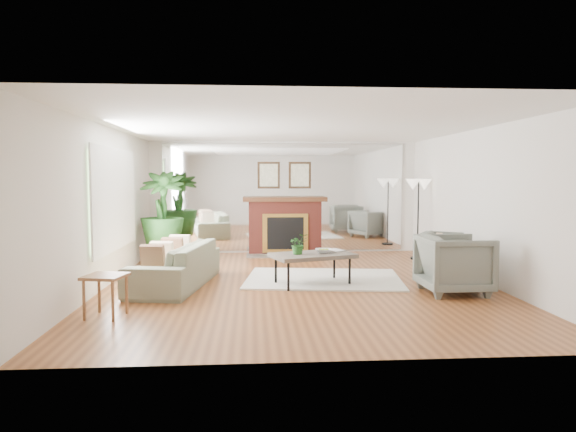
{
  "coord_description": "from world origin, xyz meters",
  "views": [
    {
      "loc": [
        -0.74,
        -8.08,
        1.69
      ],
      "look_at": [
        -0.12,
        0.6,
        1.04
      ],
      "focal_mm": 32.0,
      "sensor_mm": 36.0,
      "label": 1
    }
  ],
  "objects": [
    {
      "name": "wall_right",
      "position": [
        2.99,
        0.0,
        1.25
      ],
      "size": [
        0.02,
        7.0,
        2.5
      ],
      "primitive_type": "cube",
      "color": "silver",
      "rests_on": "ground"
    },
    {
      "name": "fruit_bowl",
      "position": [
        0.4,
        -0.08,
        0.54
      ],
      "size": [
        0.29,
        0.29,
        0.07
      ],
      "primitive_type": "imported",
      "rotation": [
        0.0,
        0.0,
        -0.07
      ],
      "color": "brown",
      "rests_on": "coffee_table"
    },
    {
      "name": "coffee_table",
      "position": [
        0.22,
        -0.11,
        0.46
      ],
      "size": [
        1.42,
        1.09,
        0.5
      ],
      "rotation": [
        0.0,
        0.0,
        0.32
      ],
      "color": "#5A5147",
      "rests_on": "ground"
    },
    {
      "name": "floor_lamp",
      "position": [
        2.7,
        2.27,
        1.42
      ],
      "size": [
        0.54,
        0.3,
        1.67
      ],
      "color": "black",
      "rests_on": "ground"
    },
    {
      "name": "armchair_back",
      "position": [
        2.6,
        0.5,
        0.38
      ],
      "size": [
        1.13,
        1.12,
        0.76
      ],
      "primitive_type": "imported",
      "rotation": [
        0.0,
        0.0,
        1.02
      ],
      "color": "slate",
      "rests_on": "ground"
    },
    {
      "name": "book",
      "position": [
        0.53,
        0.08,
        0.51
      ],
      "size": [
        0.32,
        0.35,
        0.02
      ],
      "primitive_type": "imported",
      "rotation": [
        0.0,
        0.0,
        0.47
      ],
      "color": "brown",
      "rests_on": "coffee_table"
    },
    {
      "name": "fireplace",
      "position": [
        0.0,
        3.26,
        0.66
      ],
      "size": [
        1.85,
        0.83,
        2.05
      ],
      "color": "maroon",
      "rests_on": "ground"
    },
    {
      "name": "armchair_front",
      "position": [
        2.22,
        -0.84,
        0.43
      ],
      "size": [
        0.96,
        0.93,
        0.86
      ],
      "primitive_type": "imported",
      "rotation": [
        0.0,
        0.0,
        1.58
      ],
      "color": "slate",
      "rests_on": "ground"
    },
    {
      "name": "potted_ficus",
      "position": [
        -2.51,
        2.23,
        0.98
      ],
      "size": [
        0.89,
        0.89,
        1.83
      ],
      "color": "black",
      "rests_on": "ground"
    },
    {
      "name": "wall_left",
      "position": [
        -2.99,
        0.0,
        1.25
      ],
      "size": [
        0.02,
        7.0,
        2.5
      ],
      "primitive_type": "cube",
      "color": "silver",
      "rests_on": "ground"
    },
    {
      "name": "window_panel",
      "position": [
        -2.96,
        0.4,
        1.35
      ],
      "size": [
        0.04,
        2.4,
        1.5
      ],
      "primitive_type": "cube",
      "color": "#B2E09E",
      "rests_on": "wall_left"
    },
    {
      "name": "wall_back",
      "position": [
        0.0,
        3.49,
        1.25
      ],
      "size": [
        6.0,
        0.02,
        2.5
      ],
      "primitive_type": "cube",
      "color": "silver",
      "rests_on": "ground"
    },
    {
      "name": "tabletop_plant",
      "position": [
        -0.01,
        -0.17,
        0.66
      ],
      "size": [
        0.35,
        0.33,
        0.33
      ],
      "primitive_type": "imported",
      "rotation": [
        0.0,
        0.0,
        0.29
      ],
      "color": "#2B5E22",
      "rests_on": "coffee_table"
    },
    {
      "name": "area_rug",
      "position": [
        0.45,
        0.3,
        0.01
      ],
      "size": [
        2.75,
        2.13,
        0.03
      ],
      "primitive_type": "cube",
      "rotation": [
        0.0,
        0.0,
        -0.13
      ],
      "color": "silver",
      "rests_on": "ground"
    },
    {
      "name": "mirror_panel",
      "position": [
        0.0,
        3.47,
        1.25
      ],
      "size": [
        5.4,
        0.04,
        2.4
      ],
      "primitive_type": "cube",
      "color": "silver",
      "rests_on": "wall_back"
    },
    {
      "name": "side_table",
      "position": [
        -2.51,
        -1.79,
        0.44
      ],
      "size": [
        0.54,
        0.54,
        0.52
      ],
      "rotation": [
        0.0,
        0.0,
        -0.21
      ],
      "color": "brown",
      "rests_on": "ground"
    },
    {
      "name": "sofa",
      "position": [
        -1.93,
        -0.03,
        0.33
      ],
      "size": [
        1.25,
        2.38,
        0.66
      ],
      "primitive_type": "imported",
      "rotation": [
        0.0,
        0.0,
        -1.74
      ],
      "color": "gray",
      "rests_on": "ground"
    },
    {
      "name": "ground",
      "position": [
        0.0,
        0.0,
        0.0
      ],
      "size": [
        7.0,
        7.0,
        0.0
      ],
      "primitive_type": "plane",
      "color": "brown",
      "rests_on": "ground"
    }
  ]
}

